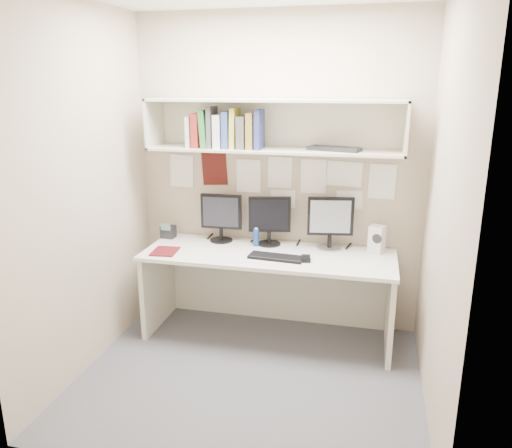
% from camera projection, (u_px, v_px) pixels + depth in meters
% --- Properties ---
extents(floor, '(2.40, 2.00, 0.01)m').
position_uv_depth(floor, '(249.00, 378.00, 3.57)').
color(floor, '#4D4C52').
rests_on(floor, ground).
extents(wall_back, '(2.40, 0.02, 2.60)m').
position_uv_depth(wall_back, '(278.00, 175.00, 4.16)').
color(wall_back, tan).
rests_on(wall_back, ground).
extents(wall_front, '(2.40, 0.02, 2.60)m').
position_uv_depth(wall_front, '(195.00, 250.00, 2.29)').
color(wall_front, tan).
rests_on(wall_front, ground).
extents(wall_left, '(0.02, 2.00, 2.60)m').
position_uv_depth(wall_left, '(82.00, 192.00, 3.49)').
color(wall_left, tan).
rests_on(wall_left, ground).
extents(wall_right, '(0.02, 2.00, 2.60)m').
position_uv_depth(wall_right, '(444.00, 212.00, 2.96)').
color(wall_right, tan).
rests_on(wall_right, ground).
extents(desk, '(2.00, 0.70, 0.73)m').
position_uv_depth(desk, '(268.00, 295.00, 4.08)').
color(desk, white).
rests_on(desk, floor).
extents(overhead_hutch, '(2.00, 0.38, 0.40)m').
position_uv_depth(overhead_hutch, '(275.00, 125.00, 3.91)').
color(overhead_hutch, beige).
rests_on(overhead_hutch, wall_back).
extents(pinned_papers, '(1.92, 0.01, 0.48)m').
position_uv_depth(pinned_papers, '(277.00, 181.00, 4.17)').
color(pinned_papers, white).
rests_on(pinned_papers, wall_back).
extents(monitor_left, '(0.35, 0.19, 0.41)m').
position_uv_depth(monitor_left, '(221.00, 215.00, 4.23)').
color(monitor_left, black).
rests_on(monitor_left, desk).
extents(monitor_center, '(0.35, 0.19, 0.41)m').
position_uv_depth(monitor_center, '(270.00, 218.00, 4.14)').
color(monitor_center, black).
rests_on(monitor_center, desk).
extents(monitor_right, '(0.37, 0.20, 0.43)m').
position_uv_depth(monitor_right, '(330.00, 221.00, 4.02)').
color(monitor_right, '#A5A5AA').
rests_on(monitor_right, desk).
extents(keyboard, '(0.44, 0.19, 0.02)m').
position_uv_depth(keyboard, '(276.00, 257.00, 3.85)').
color(keyboard, black).
rests_on(keyboard, desk).
extents(mouse, '(0.09, 0.12, 0.03)m').
position_uv_depth(mouse, '(306.00, 259.00, 3.80)').
color(mouse, black).
rests_on(mouse, desk).
extents(speaker, '(0.14, 0.15, 0.22)m').
position_uv_depth(speaker, '(377.00, 239.00, 3.96)').
color(speaker, silver).
rests_on(speaker, desk).
extents(blue_bottle, '(0.05, 0.05, 0.16)m').
position_uv_depth(blue_bottle, '(256.00, 237.00, 4.14)').
color(blue_bottle, navy).
rests_on(blue_bottle, desk).
extents(maroon_notebook, '(0.21, 0.25, 0.01)m').
position_uv_depth(maroon_notebook, '(165.00, 251.00, 4.00)').
color(maroon_notebook, '#560E14').
rests_on(maroon_notebook, desk).
extents(desk_phone, '(0.12, 0.11, 0.14)m').
position_uv_depth(desk_phone, '(168.00, 232.00, 4.36)').
color(desk_phone, black).
rests_on(desk_phone, desk).
extents(book_stack, '(0.60, 0.20, 0.32)m').
position_uv_depth(book_stack, '(226.00, 130.00, 3.92)').
color(book_stack, beige).
rests_on(book_stack, overhead_hutch).
extents(hutch_tray, '(0.42, 0.25, 0.03)m').
position_uv_depth(hutch_tray, '(334.00, 149.00, 3.80)').
color(hutch_tray, black).
rests_on(hutch_tray, overhead_hutch).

